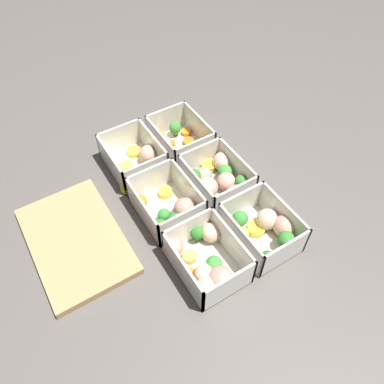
{
  "coord_description": "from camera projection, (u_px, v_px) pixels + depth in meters",
  "views": [
    {
      "loc": [
        -0.46,
        0.29,
        0.68
      ],
      "look_at": [
        0.0,
        0.0,
        0.03
      ],
      "focal_mm": 35.0,
      "sensor_mm": 36.0,
      "label": 1
    }
  ],
  "objects": [
    {
      "name": "container_near_right",
      "position": [
        178.0,
        141.0,
        0.96
      ],
      "size": [
        0.15,
        0.14,
        0.08
      ],
      "color": "silver",
      "rests_on": "ground_plane"
    },
    {
      "name": "cutting_board",
      "position": [
        76.0,
        240.0,
        0.79
      ],
      "size": [
        0.28,
        0.18,
        0.02
      ],
      "color": "tan",
      "rests_on": "ground_plane"
    },
    {
      "name": "container_near_center",
      "position": [
        218.0,
        179.0,
        0.87
      ],
      "size": [
        0.17,
        0.14,
        0.08
      ],
      "color": "silver",
      "rests_on": "ground_plane"
    },
    {
      "name": "ground_plane",
      "position": [
        192.0,
        199.0,
        0.87
      ],
      "size": [
        4.0,
        4.0,
        0.0
      ],
      "primitive_type": "plane",
      "color": "#56514C"
    },
    {
      "name": "container_far_center",
      "position": [
        169.0,
        208.0,
        0.82
      ],
      "size": [
        0.15,
        0.12,
        0.08
      ],
      "color": "silver",
      "rests_on": "ground_plane"
    },
    {
      "name": "container_far_right",
      "position": [
        138.0,
        160.0,
        0.92
      ],
      "size": [
        0.16,
        0.14,
        0.08
      ],
      "color": "silver",
      "rests_on": "ground_plane"
    },
    {
      "name": "container_near_left",
      "position": [
        266.0,
        230.0,
        0.79
      ],
      "size": [
        0.15,
        0.15,
        0.08
      ],
      "color": "silver",
      "rests_on": "ground_plane"
    },
    {
      "name": "container_far_left",
      "position": [
        206.0,
        262.0,
        0.74
      ],
      "size": [
        0.17,
        0.14,
        0.08
      ],
      "color": "silver",
      "rests_on": "ground_plane"
    }
  ]
}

